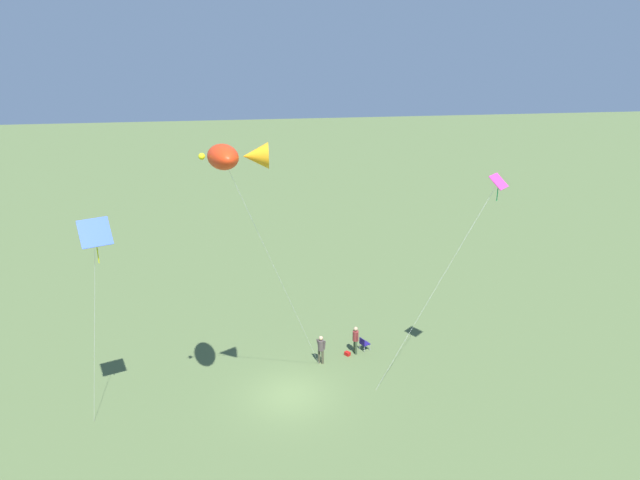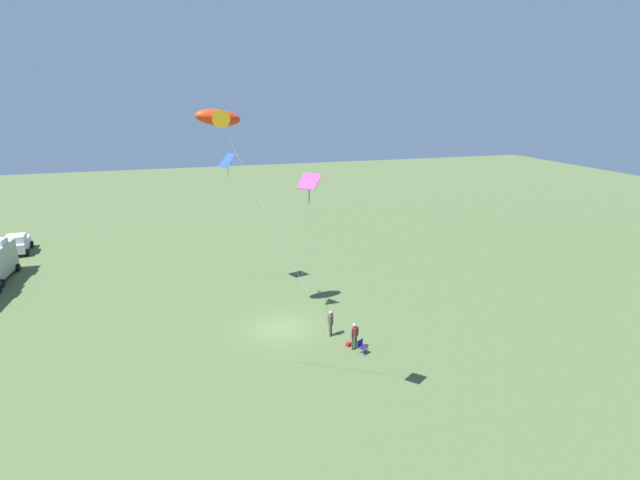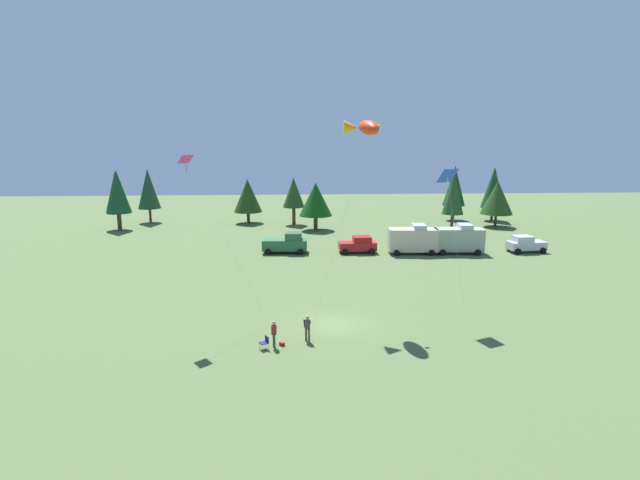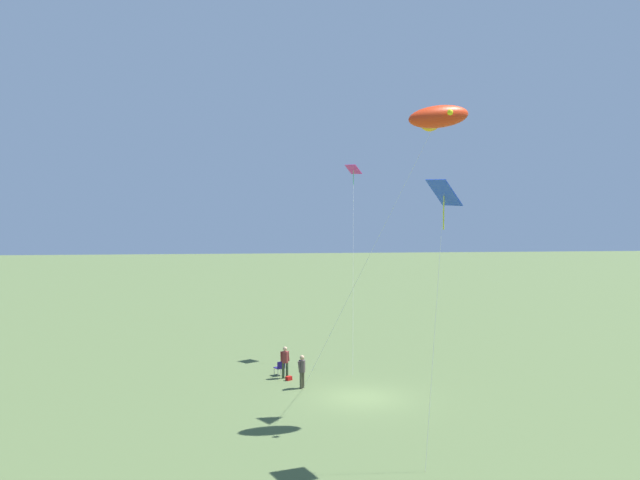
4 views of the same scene
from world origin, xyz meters
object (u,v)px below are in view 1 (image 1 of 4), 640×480
at_px(person_spectator, 356,338).
at_px(backpack_on_grass, 347,354).
at_px(person_kite_flyer, 321,347).
at_px(folding_chair, 364,343).
at_px(kite_diamond_rainbow, 494,191).
at_px(kite_large_fish, 231,157).
at_px(kite_diamond_blue, 95,236).

xyz_separation_m(person_spectator, backpack_on_grass, (0.49, 0.18, -0.91)).
bearing_deg(person_spectator, backpack_on_grass, -170.99).
distance_m(person_kite_flyer, folding_chair, 2.93).
distance_m(person_spectator, kite_diamond_rainbow, 12.29).
height_order(folding_chair, kite_diamond_rainbow, kite_diamond_rainbow).
xyz_separation_m(backpack_on_grass, kite_large_fish, (5.94, 6.58, 13.48)).
relative_size(backpack_on_grass, kite_diamond_blue, 0.03).
bearing_deg(backpack_on_grass, person_kite_flyer, 21.09).
xyz_separation_m(person_kite_flyer, kite_diamond_blue, (10.21, 4.86, 9.03)).
bearing_deg(kite_diamond_blue, person_spectator, -155.32).
distance_m(person_kite_flyer, kite_diamond_rainbow, 13.15).
bearing_deg(person_kite_flyer, kite_diamond_rainbow, -82.34).
bearing_deg(kite_diamond_rainbow, person_kite_flyer, -24.96).
relative_size(person_kite_flyer, folding_chair, 2.12).
relative_size(kite_large_fish, kite_diamond_blue, 1.33).
xyz_separation_m(backpack_on_grass, kite_diamond_blue, (11.85, 5.49, 9.94)).
height_order(kite_large_fish, kite_diamond_blue, kite_large_fish).
height_order(person_spectator, kite_large_fish, kite_large_fish).
xyz_separation_m(backpack_on_grass, kite_diamond_rainbow, (-6.07, 4.21, 10.95)).
bearing_deg(kite_large_fish, backpack_on_grass, -132.08).
height_order(person_spectator, kite_diamond_blue, kite_diamond_blue).
bearing_deg(kite_large_fish, person_spectator, -133.57).
relative_size(person_kite_flyer, person_spectator, 1.00).
bearing_deg(kite_diamond_blue, folding_chair, -155.29).
relative_size(backpack_on_grass, kite_large_fish, 0.02).
relative_size(folding_chair, kite_diamond_rainbow, 0.07).
relative_size(person_kite_flyer, kite_diamond_blue, 0.16).
bearing_deg(backpack_on_grass, kite_diamond_blue, 24.86).
relative_size(person_kite_flyer, kite_large_fish, 0.12).
bearing_deg(kite_large_fish, person_kite_flyer, -125.90).
distance_m(folding_chair, kite_diamond_blue, 17.11).
distance_m(folding_chair, person_spectator, 0.81).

